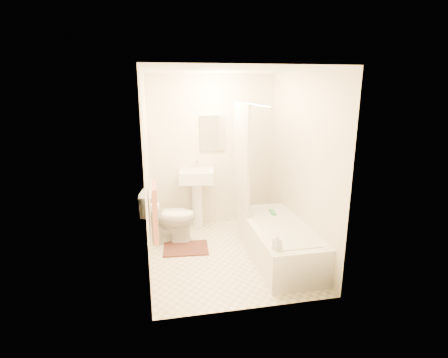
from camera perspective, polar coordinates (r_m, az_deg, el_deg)
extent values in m
plane|color=beige|center=(4.84, 0.59, -12.27)|extent=(2.40, 2.40, 0.00)
plane|color=white|center=(4.31, 0.68, 17.40)|extent=(2.40, 2.40, 0.00)
cube|color=beige|center=(5.58, -1.91, 4.47)|extent=(2.00, 0.02, 2.40)
cube|color=beige|center=(4.34, -12.42, 1.04)|extent=(0.02, 2.40, 2.40)
cube|color=beige|center=(4.73, 12.59, 2.18)|extent=(0.02, 2.40, 2.40)
cube|color=white|center=(5.51, -1.90, 7.50)|extent=(0.40, 0.03, 0.55)
cylinder|color=silver|center=(4.48, 4.24, 12.15)|extent=(0.03, 1.70, 0.03)
cube|color=silver|center=(4.96, 2.84, 3.37)|extent=(0.04, 0.80, 1.55)
cylinder|color=silver|center=(4.12, -11.83, -1.10)|extent=(0.02, 0.60, 0.02)
cube|color=#CC7266|center=(4.22, -11.19, -5.26)|extent=(0.06, 0.45, 0.66)
cylinder|color=white|center=(4.59, -11.17, -4.62)|extent=(0.11, 0.12, 0.12)
imported|color=white|center=(5.15, -9.02, -6.13)|extent=(0.83, 0.56, 0.76)
cube|color=#4B1E19|center=(5.02, -6.26, -11.19)|extent=(0.65, 0.51, 0.02)
imported|color=silver|center=(3.95, 8.69, -10.18)|extent=(0.10, 0.10, 0.17)
cube|color=#42A559|center=(5.01, 7.95, -5.42)|extent=(0.08, 0.21, 0.04)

